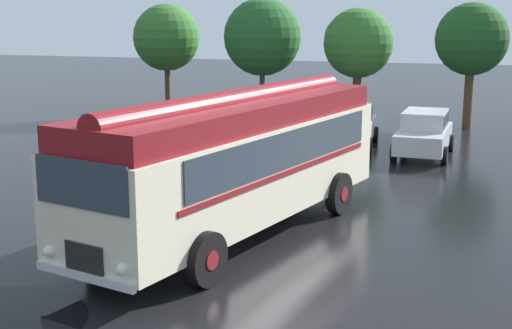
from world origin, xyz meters
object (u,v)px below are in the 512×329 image
object	(u,v)px
car_near_left	(211,122)
car_mid_right	(350,125)
car_far_right	(424,133)
vintage_bus	(237,157)
car_mid_left	(280,123)

from	to	relation	value
car_near_left	car_mid_right	xyz separation A→B (m)	(5.57, 0.72, 0.00)
car_near_left	car_far_right	bearing A→B (deg)	-1.93
car_mid_right	car_far_right	distance (m)	3.08
vintage_bus	car_near_left	bearing A→B (deg)	113.45
car_mid_left	car_far_right	world-z (taller)	same
car_near_left	vintage_bus	bearing A→B (deg)	-66.55
car_far_right	vintage_bus	bearing A→B (deg)	-107.92
vintage_bus	car_far_right	xyz separation A→B (m)	(3.57, 11.04, -1.05)
car_near_left	car_far_right	xyz separation A→B (m)	(8.48, -0.29, 0.00)
vintage_bus	car_mid_left	size ratio (longest dim) A/B	2.38
vintage_bus	car_mid_left	world-z (taller)	vintage_bus
car_far_right	car_mid_left	bearing A→B (deg)	173.15
car_near_left	car_mid_right	size ratio (longest dim) A/B	1.02
car_near_left	car_far_right	distance (m)	8.49
car_near_left	car_mid_left	bearing A→B (deg)	8.00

